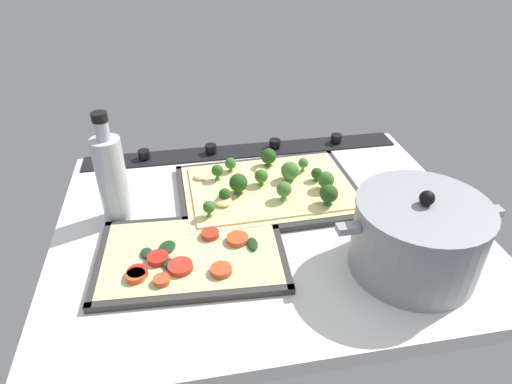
# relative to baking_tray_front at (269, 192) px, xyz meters

# --- Properties ---
(ground_plane) EXTENTS (0.81, 0.65, 0.03)m
(ground_plane) POSITION_rel_baking_tray_front_xyz_m (0.02, 0.09, -0.02)
(ground_plane) COLOR silver
(stove_control_panel) EXTENTS (0.78, 0.07, 0.03)m
(stove_control_panel) POSITION_rel_baking_tray_front_xyz_m (0.02, -0.20, 0.00)
(stove_control_panel) COLOR black
(stove_control_panel) RESTS_ON ground_plane
(baking_tray_front) EXTENTS (0.38, 0.28, 0.01)m
(baking_tray_front) POSITION_rel_baking_tray_front_xyz_m (0.00, 0.00, 0.00)
(baking_tray_front) COLOR #33302D
(baking_tray_front) RESTS_ON ground_plane
(broccoli_pizza) EXTENTS (0.36, 0.26, 0.06)m
(broccoli_pizza) POSITION_rel_baking_tray_front_xyz_m (-0.00, 0.00, 0.02)
(broccoli_pizza) COLOR beige
(broccoli_pizza) RESTS_ON baking_tray_front
(baking_tray_back) EXTENTS (0.34, 0.24, 0.01)m
(baking_tray_back) POSITION_rel_baking_tray_front_xyz_m (0.17, 0.18, 0.00)
(baking_tray_back) COLOR #33302D
(baking_tray_back) RESTS_ON ground_plane
(veggie_pizza_back) EXTENTS (0.31, 0.21, 0.02)m
(veggie_pizza_back) POSITION_rel_baking_tray_front_xyz_m (0.18, 0.18, 0.01)
(veggie_pizza_back) COLOR #C0CA8B
(veggie_pizza_back) RESTS_ON baking_tray_back
(cooking_pot) EXTENTS (0.28, 0.21, 0.15)m
(cooking_pot) POSITION_rel_baking_tray_front_xyz_m (-0.19, 0.27, 0.06)
(cooking_pot) COLOR gray
(cooking_pot) RESTS_ON ground_plane
(oil_bottle) EXTENTS (0.06, 0.06, 0.22)m
(oil_bottle) POSITION_rel_baking_tray_front_xyz_m (0.31, 0.03, 0.09)
(oil_bottle) COLOR #B7BCC6
(oil_bottle) RESTS_ON ground_plane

